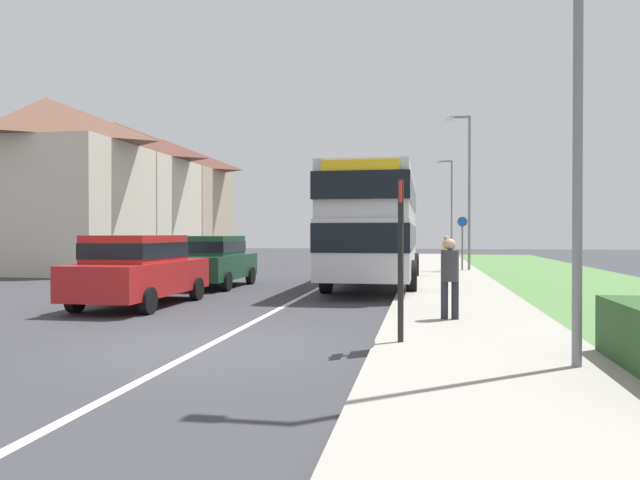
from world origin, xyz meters
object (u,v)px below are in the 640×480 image
(pedestrian_walking_away, at_px, (446,252))
(street_lamp_mid, at_px, (467,182))
(parked_car_red, at_px, (139,267))
(parked_car_dark_green, at_px, (213,259))
(bus_stop_sign, at_px, (401,249))
(cycle_route_sign, at_px, (462,241))
(double_decker_bus, at_px, (376,222))
(street_lamp_far, at_px, (450,202))
(pedestrian_at_stop, at_px, (450,275))

(pedestrian_walking_away, relative_size, street_lamp_mid, 0.24)
(parked_car_red, height_order, parked_car_dark_green, parked_car_red)
(street_lamp_mid, bearing_deg, bus_stop_sign, -96.90)
(cycle_route_sign, relative_size, street_lamp_mid, 0.36)
(street_lamp_mid, bearing_deg, pedestrian_walking_away, -122.82)
(parked_car_dark_green, xyz_separation_m, cycle_route_sign, (8.52, 9.03, 0.50))
(double_decker_bus, height_order, parked_car_dark_green, double_decker_bus)
(parked_car_dark_green, xyz_separation_m, pedestrian_walking_away, (7.76, 7.59, 0.05))
(double_decker_bus, bearing_deg, street_lamp_mid, 64.63)
(bus_stop_sign, relative_size, street_lamp_far, 0.38)
(parked_car_red, relative_size, pedestrian_at_stop, 2.73)
(parked_car_dark_green, bearing_deg, bus_stop_sign, -55.78)
(street_lamp_mid, bearing_deg, parked_car_dark_green, -133.86)
(parked_car_red, height_order, bus_stop_sign, bus_stop_sign)
(double_decker_bus, relative_size, parked_car_red, 2.36)
(parked_car_red, relative_size, street_lamp_far, 0.67)
(double_decker_bus, height_order, pedestrian_walking_away, double_decker_bus)
(pedestrian_walking_away, bearing_deg, pedestrian_at_stop, -91.79)
(pedestrian_walking_away, bearing_deg, parked_car_dark_green, -135.64)
(cycle_route_sign, bearing_deg, parked_car_red, -120.92)
(cycle_route_sign, distance_m, street_lamp_far, 14.41)
(pedestrian_walking_away, distance_m, cycle_route_sign, 1.69)
(bus_stop_sign, height_order, street_lamp_mid, street_lamp_mid)
(pedestrian_at_stop, height_order, street_lamp_far, street_lamp_far)
(pedestrian_walking_away, bearing_deg, parked_car_red, -121.26)
(parked_car_red, relative_size, street_lamp_mid, 0.64)
(parked_car_red, xyz_separation_m, parked_car_dark_green, (-0.01, 5.18, -0.02))
(parked_car_red, relative_size, cycle_route_sign, 1.81)
(double_decker_bus, height_order, bus_stop_sign, double_decker_bus)
(parked_car_dark_green, relative_size, street_lamp_mid, 0.59)
(pedestrian_walking_away, height_order, street_lamp_mid, street_lamp_mid)
(bus_stop_sign, bearing_deg, street_lamp_far, 86.34)
(parked_car_red, bearing_deg, pedestrian_walking_away, 58.74)
(double_decker_bus, bearing_deg, bus_stop_sign, -83.61)
(bus_stop_sign, xyz_separation_m, cycle_route_sign, (2.05, 18.54, -0.11))
(pedestrian_at_stop, bearing_deg, parked_car_dark_green, 136.47)
(parked_car_red, height_order, pedestrian_walking_away, parked_car_red)
(parked_car_dark_green, height_order, bus_stop_sign, bus_stop_sign)
(double_decker_bus, relative_size, street_lamp_far, 1.59)
(pedestrian_walking_away, xyz_separation_m, cycle_route_sign, (0.76, 1.44, 0.45))
(bus_stop_sign, xyz_separation_m, street_lamp_mid, (2.25, 18.58, 2.54))
(parked_car_dark_green, xyz_separation_m, street_lamp_mid, (8.72, 9.07, 3.16))
(street_lamp_mid, xyz_separation_m, street_lamp_far, (-0.16, 14.15, -0.16))
(double_decker_bus, height_order, street_lamp_far, street_lamp_far)
(pedestrian_at_stop, relative_size, bus_stop_sign, 0.64)
(parked_car_dark_green, xyz_separation_m, street_lamp_far, (8.56, 23.23, 3.00))
(pedestrian_at_stop, xyz_separation_m, pedestrian_walking_away, (0.45, 14.53, 0.00))
(parked_car_red, xyz_separation_m, cycle_route_sign, (8.51, 14.21, 0.48))
(pedestrian_at_stop, xyz_separation_m, bus_stop_sign, (-0.84, -2.57, 0.56))
(pedestrian_at_stop, bearing_deg, street_lamp_far, 87.62)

